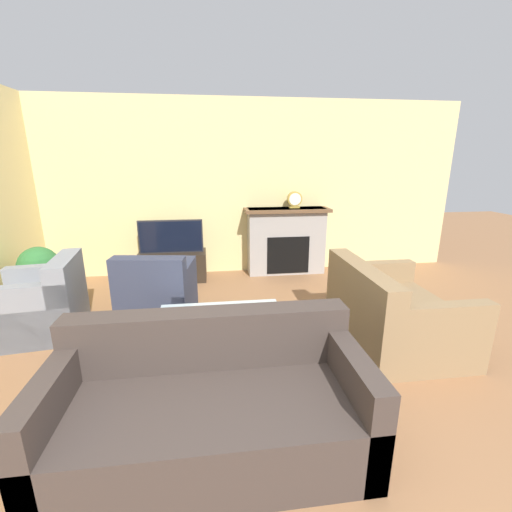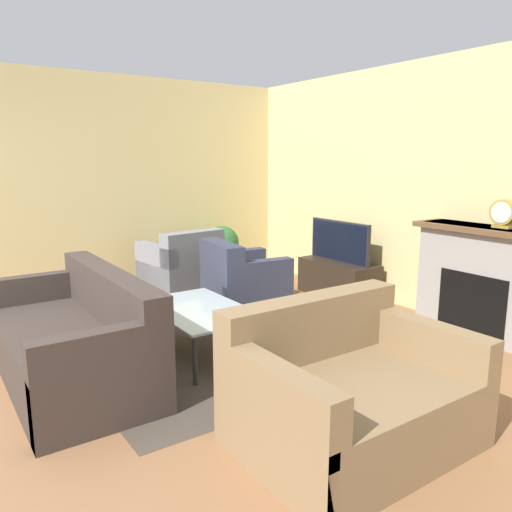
# 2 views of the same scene
# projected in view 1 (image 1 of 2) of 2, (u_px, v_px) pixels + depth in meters

# --- Properties ---
(wall_back) EXTENTS (8.07, 0.06, 2.70)m
(wall_back) POSITION_uv_depth(u_px,v_px,m) (210.00, 189.00, 5.36)
(wall_back) COLOR beige
(wall_back) RESTS_ON ground_plane
(area_rug) EXTENTS (2.35, 1.93, 0.00)m
(area_rug) POSITION_uv_depth(u_px,v_px,m) (222.00, 361.00, 3.17)
(area_rug) COLOR #4C4238
(area_rug) RESTS_ON ground_plane
(fireplace) EXTENTS (1.34, 0.41, 1.06)m
(fireplace) POSITION_uv_depth(u_px,v_px,m) (286.00, 239.00, 5.53)
(fireplace) COLOR #9E9993
(fireplace) RESTS_ON ground_plane
(tv_stand) EXTENTS (1.01, 0.47, 0.44)m
(tv_stand) POSITION_uv_depth(u_px,v_px,m) (173.00, 266.00, 5.26)
(tv_stand) COLOR #2D2319
(tv_stand) RESTS_ON ground_plane
(tv) EXTENTS (0.95, 0.06, 0.50)m
(tv) POSITION_uv_depth(u_px,v_px,m) (171.00, 236.00, 5.13)
(tv) COLOR #232328
(tv) RESTS_ON tv_stand
(couch_sectional) EXTENTS (1.91, 0.88, 0.82)m
(couch_sectional) POSITION_uv_depth(u_px,v_px,m) (211.00, 407.00, 2.16)
(couch_sectional) COLOR #3D332D
(couch_sectional) RESTS_ON ground_plane
(couch_loveseat) EXTENTS (1.00, 1.34, 0.82)m
(couch_loveseat) POSITION_uv_depth(u_px,v_px,m) (391.00, 315.00, 3.45)
(couch_loveseat) COLOR #8C704C
(couch_loveseat) RESTS_ON ground_plane
(armchair_by_window) EXTENTS (0.89, 0.90, 0.82)m
(armchair_by_window) POSITION_uv_depth(u_px,v_px,m) (43.00, 306.00, 3.62)
(armchair_by_window) COLOR gray
(armchair_by_window) RESTS_ON ground_plane
(armchair_accent) EXTENTS (0.87, 0.85, 0.82)m
(armchair_accent) POSITION_uv_depth(u_px,v_px,m) (158.00, 295.00, 3.91)
(armchair_accent) COLOR #33384C
(armchair_accent) RESTS_ON ground_plane
(coffee_table) EXTENTS (1.15, 0.73, 0.41)m
(coffee_table) POSITION_uv_depth(u_px,v_px,m) (221.00, 321.00, 3.13)
(coffee_table) COLOR #333338
(coffee_table) RESTS_ON ground_plane
(potted_plant) EXTENTS (0.48, 0.48, 0.76)m
(potted_plant) POSITION_uv_depth(u_px,v_px,m) (40.00, 270.00, 4.29)
(potted_plant) COLOR beige
(potted_plant) RESTS_ON ground_plane
(mantel_clock) EXTENTS (0.23, 0.07, 0.26)m
(mantel_clock) POSITION_uv_depth(u_px,v_px,m) (295.00, 200.00, 5.37)
(mantel_clock) COLOR #B79338
(mantel_clock) RESTS_ON fireplace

